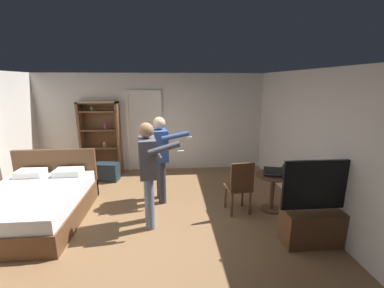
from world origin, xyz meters
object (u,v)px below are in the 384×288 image
Objects in this scene: bed at (35,203)px; bookshelf at (101,136)px; laptop at (273,173)px; side_table at (273,186)px; person_blue_shirt at (148,167)px; suitcase_dark at (107,172)px; tv_flatscreen at (320,219)px; person_striped_shirt at (161,153)px; wooden_chair at (240,185)px; bottle_on_table at (283,171)px.

bookshelf is (0.56, 2.29, 0.69)m from bed.
laptop is at bearing -33.16° from bookshelf.
side_table is 0.41× the size of person_blue_shirt.
person_blue_shirt is 3.14× the size of suitcase_dark.
tv_flatscreen reaches higher than laptop.
suitcase_dark is (-1.36, 1.17, -0.77)m from person_striped_shirt.
person_blue_shirt is (1.42, -2.60, 0.02)m from bookshelf.
person_striped_shirt reaches higher than wooden_chair.
bookshelf is 0.98m from suitcase_dark.
bookshelf is at bearing 139.90° from tv_flatscreen.
bottle_on_table is at bearing -17.61° from suitcase_dark.
suitcase_dark is at bearing 152.77° from side_table.
person_striped_shirt is (-1.41, 0.66, 0.44)m from wooden_chair.
bottle_on_table is 4.03m from suitcase_dark.
laptop is 0.24× the size of person_striped_shirt.
wooden_chair is at bearing 135.17° from tv_flatscreen.
wooden_chair is at bearing -177.11° from laptop.
bed reaches higher than suitcase_dark.
bookshelf is 2.34m from person_striped_shirt.
bottle_on_table reaches higher than side_table.
wooden_chair is at bearing -38.45° from bookshelf.
wooden_chair is (-0.78, 0.01, -0.25)m from bottle_on_table.
person_blue_shirt reaches higher than bed.
side_table reaches higher than suitcase_dark.
bed is at bearing -104.64° from suitcase_dark.
suitcase_dark is (0.23, -0.55, -0.78)m from bookshelf.
bottle_on_table is at bearing -11.93° from laptop.
person_blue_shirt reaches higher than tv_flatscreen.
suitcase_dark is (-3.72, 2.77, -0.17)m from tv_flatscreen.
suitcase_dark is (-1.19, 2.04, -0.80)m from person_blue_shirt.
person_striped_shirt is at bearing 162.61° from laptop.
suitcase_dark is at bearing 152.67° from bottle_on_table.
laptop is at bearing 2.89° from wooden_chair.
bookshelf reaches higher than side_table.
tv_flatscreen is at bearing -26.96° from suitcase_dark.
wooden_chair is (2.99, -2.38, -0.45)m from bookshelf.
bookshelf reaches higher than laptop.
bed is 4.62m from tv_flatscreen.
tv_flatscreen is at bearing -70.16° from laptop.
bookshelf is 1.43× the size of tv_flatscreen.
side_table is at bearing 106.99° from tv_flatscreen.
tv_flatscreen is 0.76× the size of person_striped_shirt.
bed is 1.18× the size of person_blue_shirt.
laptop is (4.15, -0.05, 0.45)m from bed.
bookshelf is 4.47m from bottle_on_table.
suitcase_dark is (-2.77, 1.82, -0.33)m from wooden_chair.
bookshelf is 5.19m from tv_flatscreen.
bottle_on_table is at bearing 100.32° from tv_flatscreen.
bookshelf reaches higher than suitcase_dark.
wooden_chair is (-0.95, 0.94, 0.16)m from tv_flatscreen.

